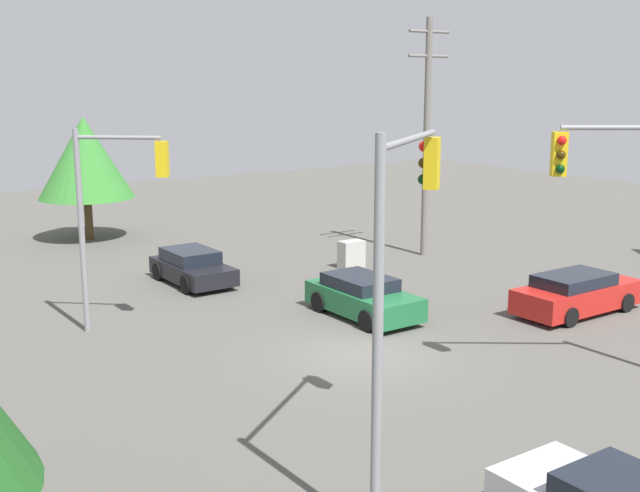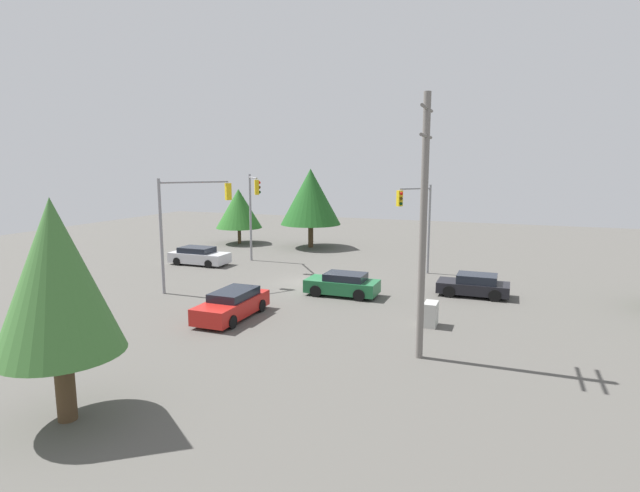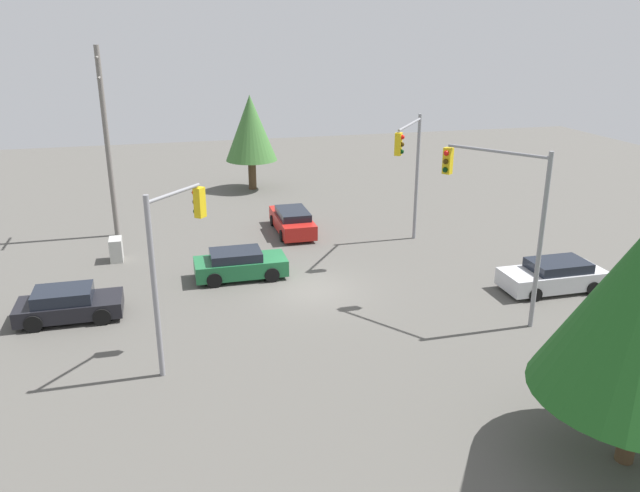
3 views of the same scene
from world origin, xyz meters
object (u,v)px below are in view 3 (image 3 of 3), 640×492
object	(u,v)px
traffic_signal_main	(503,203)
sedan_dark	(68,304)
sedan_red	(292,221)
sedan_silver	(553,276)
traffic_signal_aux	(411,160)
sedan_green	(240,264)
traffic_signal_cross	(173,248)
electrical_cabinet	(116,249)

from	to	relation	value
traffic_signal_main	sedan_dark	bearing A→B (deg)	41.01
sedan_red	sedan_silver	bearing A→B (deg)	-49.02
traffic_signal_aux	sedan_silver	bearing A→B (deg)	67.21
sedan_green	traffic_signal_cross	distance (m)	8.52
sedan_dark	sedan_green	size ratio (longest dim) A/B	0.96
sedan_dark	sedan_green	bearing A→B (deg)	110.31
traffic_signal_main	electrical_cabinet	size ratio (longest dim) A/B	5.99
traffic_signal_cross	sedan_red	bearing A→B (deg)	13.92
sedan_silver	electrical_cabinet	world-z (taller)	sedan_silver
traffic_signal_cross	sedan_green	bearing A→B (deg)	18.39
sedan_red	sedan_dark	distance (m)	13.99
sedan_dark	sedan_silver	bearing A→B (deg)	83.89
sedan_dark	traffic_signal_main	distance (m)	17.48
electrical_cabinet	sedan_green	bearing A→B (deg)	-123.98
sedan_dark	traffic_signal_aux	world-z (taller)	traffic_signal_aux
traffic_signal_aux	electrical_cabinet	bearing A→B (deg)	-60.93
sedan_dark	sedan_green	world-z (taller)	sedan_green
sedan_red	electrical_cabinet	bearing A→B (deg)	-166.62
traffic_signal_cross	traffic_signal_aux	xyz separation A→B (m)	(9.18, -12.07, 0.47)
traffic_signal_aux	electrical_cabinet	distance (m)	15.43
sedan_silver	traffic_signal_main	size ratio (longest dim) A/B	0.66
traffic_signal_main	traffic_signal_aux	xyz separation A→B (m)	(8.53, 0.29, -0.04)
sedan_red	sedan_silver	xyz separation A→B (m)	(-10.91, -9.47, -0.02)
sedan_dark	traffic_signal_aux	size ratio (longest dim) A/B	0.59
sedan_red	sedan_dark	size ratio (longest dim) A/B	1.17
sedan_dark	traffic_signal_main	world-z (taller)	traffic_signal_main
sedan_silver	traffic_signal_cross	distance (m)	16.76
sedan_red	traffic_signal_main	world-z (taller)	traffic_signal_main
sedan_silver	traffic_signal_aux	size ratio (longest dim) A/B	0.67
sedan_red	sedan_silver	distance (m)	14.45
sedan_red	traffic_signal_cross	xyz separation A→B (m)	(-13.22, 6.75, 3.53)
traffic_signal_aux	traffic_signal_cross	bearing A→B (deg)	-16.73
sedan_red	sedan_green	world-z (taller)	sedan_red
traffic_signal_cross	traffic_signal_main	bearing A→B (deg)	-46.07
traffic_signal_cross	sedan_silver	bearing A→B (deg)	-40.91
sedan_silver	traffic_signal_main	xyz separation A→B (m)	(-1.68, 3.86, 4.05)
traffic_signal_main	traffic_signal_cross	xyz separation A→B (m)	(-0.64, 12.36, -0.51)
sedan_dark	electrical_cabinet	xyz separation A→B (m)	(6.47, -1.50, -0.06)
sedan_red	sedan_green	size ratio (longest dim) A/B	1.12
electrical_cabinet	traffic_signal_main	bearing A→B (deg)	-124.46
traffic_signal_cross	electrical_cabinet	xyz separation A→B (m)	(10.98, 2.70, -3.63)
sedan_dark	traffic_signal_main	bearing A→B (deg)	76.87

